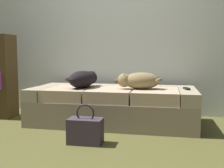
{
  "coord_description": "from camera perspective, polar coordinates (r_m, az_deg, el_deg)",
  "views": [
    {
      "loc": [
        0.63,
        -2.12,
        0.83
      ],
      "look_at": [
        0.0,
        1.01,
        0.49
      ],
      "focal_mm": 43.1,
      "sensor_mm": 36.0,
      "label": 1
    }
  ],
  "objects": [
    {
      "name": "handbag",
      "position": [
        2.58,
        -5.67,
        -9.77
      ],
      "size": [
        0.32,
        0.18,
        0.38
      ],
      "color": "#3B2F3C",
      "rests_on": "ground"
    },
    {
      "name": "ground_plane",
      "position": [
        2.36,
        -5.03,
        -14.48
      ],
      "size": [
        10.0,
        10.0,
        0.0
      ],
      "primitive_type": "plane",
      "color": "brown"
    },
    {
      "name": "dog_dark",
      "position": [
        3.29,
        -6.04,
        1.07
      ],
      "size": [
        0.35,
        0.6,
        0.21
      ],
      "color": "black",
      "rests_on": "couch"
    },
    {
      "name": "couch",
      "position": [
        3.3,
        0.18,
        -4.6
      ],
      "size": [
        1.96,
        0.87,
        0.44
      ],
      "color": "gray",
      "rests_on": "ground"
    },
    {
      "name": "tv_remote",
      "position": [
        3.2,
        15.54,
        -0.94
      ],
      "size": [
        0.08,
        0.16,
        0.02
      ],
      "primitive_type": "cube",
      "rotation": [
        0.0,
        0.0,
        0.23
      ],
      "color": "black",
      "rests_on": "couch"
    },
    {
      "name": "back_wall",
      "position": [
        3.92,
        2.09,
        14.44
      ],
      "size": [
        6.4,
        0.1,
        2.8
      ],
      "primitive_type": "cube",
      "color": "silver",
      "rests_on": "ground"
    },
    {
      "name": "dog_tan",
      "position": [
        3.13,
        5.68,
        0.72
      ],
      "size": [
        0.57,
        0.32,
        0.19
      ],
      "color": "olive",
      "rests_on": "couch"
    }
  ]
}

